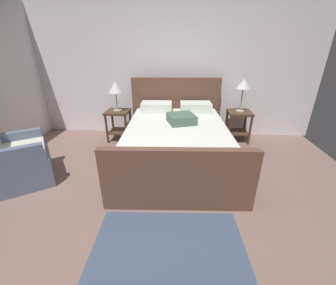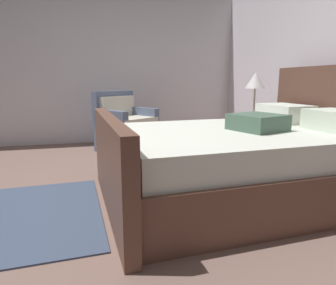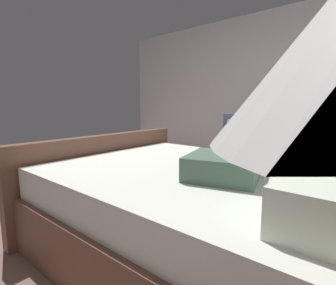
{
  "view_description": "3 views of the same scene",
  "coord_description": "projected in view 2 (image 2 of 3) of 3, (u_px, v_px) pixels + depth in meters",
  "views": [
    {
      "loc": [
        0.22,
        -1.78,
        1.74
      ],
      "look_at": [
        0.02,
        0.92,
        0.52
      ],
      "focal_mm": 22.76,
      "sensor_mm": 36.0,
      "label": 1
    },
    {
      "loc": [
        2.53,
        0.06,
        1.04
      ],
      "look_at": [
        -0.24,
        0.78,
        0.46
      ],
      "focal_mm": 32.21,
      "sensor_mm": 36.0,
      "label": 2
    },
    {
      "loc": [
        1.53,
        2.28,
        1.06
      ],
      "look_at": [
        -0.24,
        0.63,
        0.7
      ],
      "focal_mm": 28.17,
      "sensor_mm": 36.0,
      "label": 3
    }
  ],
  "objects": [
    {
      "name": "bed",
      "position": [
        241.0,
        159.0,
        2.74
      ],
      "size": [
        1.84,
        2.41,
        1.2
      ],
      "color": "brown",
      "rests_on": "ground"
    },
    {
      "name": "table_lamp_left",
      "position": [
        255.0,
        82.0,
        3.92
      ],
      "size": [
        0.26,
        0.26,
        0.56
      ],
      "color": "#B7B293",
      "rests_on": "nightstand_left"
    },
    {
      "name": "nightstand_left",
      "position": [
        253.0,
        130.0,
        4.05
      ],
      "size": [
        0.44,
        0.44,
        0.6
      ],
      "color": "#483221",
      "rests_on": "ground"
    },
    {
      "name": "wall_side_left",
      "position": [
        84.0,
        68.0,
        5.04
      ],
      "size": [
        0.12,
        5.38,
        2.52
      ],
      "primitive_type": "cube",
      "color": "white",
      "rests_on": "ground"
    },
    {
      "name": "armchair",
      "position": [
        125.0,
        128.0,
        4.58
      ],
      "size": [
        1.01,
        1.01,
        0.9
      ],
      "color": "slate",
      "rests_on": "ground"
    },
    {
      "name": "area_rug",
      "position": [
        20.0,
        217.0,
        2.35
      ],
      "size": [
        1.5,
        1.29,
        0.01
      ],
      "primitive_type": "cube",
      "rotation": [
        0.0,
        0.0,
        0.05
      ],
      "color": "#41506A",
      "rests_on": "ground"
    },
    {
      "name": "ground_plane",
      "position": [
        87.0,
        206.0,
        2.6
      ],
      "size": [
        5.57,
        5.26,
        0.02
      ],
      "primitive_type": "cube",
      "color": "#816459"
    }
  ]
}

